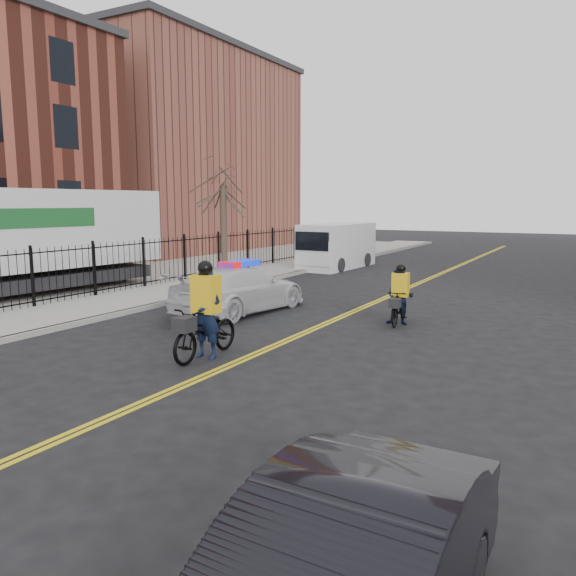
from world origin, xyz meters
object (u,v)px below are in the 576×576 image
Objects in this scene: police_cruiser at (240,289)px; cargo_van at (336,247)px; cyclist_near at (206,324)px; semi_trailer at (2,237)px; cyclist_far at (400,301)px.

police_cruiser is 0.92× the size of cargo_van.
police_cruiser is at bearing 114.81° from cyclist_near.
semi_trailer reaches higher than cargo_van.
cargo_van is 2.53× the size of cyclist_near.
cyclist_far is at bearing 62.67° from cyclist_near.
cyclist_near is at bearing -121.42° from cyclist_far.
cargo_van reaches higher than cyclist_near.
cyclist_near reaches higher than cyclist_far.
cyclist_near is (4.71, -17.40, -0.38)m from cargo_van.
police_cruiser is 12.88m from cargo_van.
cyclist_far is (4.98, 0.67, -0.06)m from police_cruiser.
police_cruiser is 0.41× the size of semi_trailer.
cyclist_far is (2.68, 5.42, -0.07)m from cyclist_near.
cyclist_far is at bearing -55.93° from cargo_van.
police_cruiser is at bearing -177.45° from cyclist_far.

